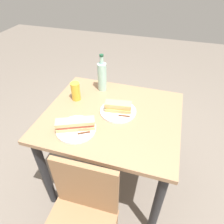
% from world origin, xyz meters
% --- Properties ---
extents(ground_plane, '(8.00, 8.00, 0.00)m').
position_xyz_m(ground_plane, '(0.00, 0.00, 0.00)').
color(ground_plane, '#6B6056').
extents(dining_table, '(0.96, 0.84, 0.78)m').
position_xyz_m(dining_table, '(0.00, 0.00, 0.64)').
color(dining_table, '#997251').
rests_on(dining_table, ground).
extents(chair_far, '(0.41, 0.41, 0.85)m').
position_xyz_m(chair_far, '(0.00, 0.61, 0.49)').
color(chair_far, '#936B47').
rests_on(chair_far, ground).
extents(plate_near, '(0.26, 0.26, 0.01)m').
position_xyz_m(plate_near, '(0.18, 0.22, 0.78)').
color(plate_near, white).
rests_on(plate_near, dining_table).
extents(baguette_sandwich_near, '(0.25, 0.16, 0.07)m').
position_xyz_m(baguette_sandwich_near, '(0.18, 0.22, 0.82)').
color(baguette_sandwich_near, '#DBB77A').
rests_on(baguette_sandwich_near, plate_near).
extents(knife_near, '(0.16, 0.10, 0.01)m').
position_xyz_m(knife_near, '(0.14, 0.27, 0.79)').
color(knife_near, silver).
rests_on(knife_near, plate_near).
extents(plate_far, '(0.26, 0.26, 0.01)m').
position_xyz_m(plate_far, '(-0.03, -0.04, 0.78)').
color(plate_far, white).
rests_on(plate_far, dining_table).
extents(baguette_sandwich_far, '(0.19, 0.10, 0.07)m').
position_xyz_m(baguette_sandwich_far, '(-0.03, -0.04, 0.82)').
color(baguette_sandwich_far, tan).
rests_on(baguette_sandwich_far, plate_far).
extents(knife_far, '(0.18, 0.03, 0.01)m').
position_xyz_m(knife_far, '(-0.05, 0.02, 0.79)').
color(knife_far, silver).
rests_on(knife_far, plate_far).
extents(water_bottle, '(0.07, 0.07, 0.31)m').
position_xyz_m(water_bottle, '(0.17, -0.29, 0.90)').
color(water_bottle, '#99C6B7').
rests_on(water_bottle, dining_table).
extents(beer_glass, '(0.07, 0.07, 0.14)m').
position_xyz_m(beer_glass, '(0.32, -0.10, 0.85)').
color(beer_glass, gold).
rests_on(beer_glass, dining_table).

